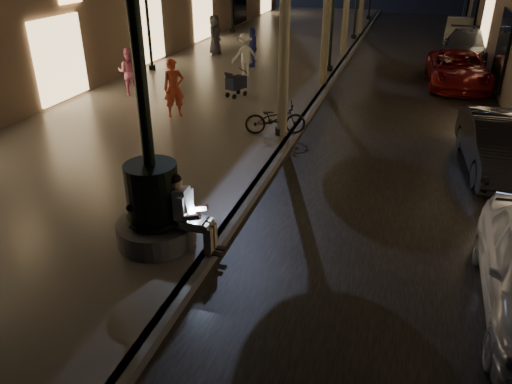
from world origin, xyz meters
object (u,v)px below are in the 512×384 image
(car_third, at_px, (458,70))
(pedestrian_red, at_px, (174,88))
(seated_man_laptop, at_px, (186,210))
(lamp_curb_a, at_px, (283,20))
(car_fifth, at_px, (459,30))
(bicycle, at_px, (275,118))
(fountain_lamppost, at_px, (152,191))
(car_second, at_px, (499,144))
(car_rear, at_px, (465,47))
(pedestrian_pink, at_px, (129,72))
(pedestrian_white, at_px, (245,55))
(pedestrian_blue, at_px, (252,47))
(pedestrian_dark, at_px, (215,35))
(stroller, at_px, (236,83))

(car_third, distance_m, pedestrian_red, 11.03)
(seated_man_laptop, distance_m, lamp_curb_a, 6.43)
(car_fifth, bearing_deg, bicycle, -103.29)
(fountain_lamppost, xyz_separation_m, pedestrian_red, (-2.78, 6.65, -0.14))
(car_second, relative_size, car_rear, 0.87)
(pedestrian_pink, bearing_deg, car_fifth, -140.88)
(seated_man_laptop, bearing_deg, pedestrian_white, 103.74)
(car_fifth, height_order, pedestrian_blue, pedestrian_blue)
(car_fifth, xyz_separation_m, pedestrian_dark, (-11.23, -8.04, 0.45))
(car_third, distance_m, pedestrian_blue, 8.26)
(car_rear, distance_m, pedestrian_dark, 11.57)
(car_rear, bearing_deg, car_second, -85.53)
(seated_man_laptop, height_order, pedestrian_white, pedestrian_white)
(car_third, relative_size, car_fifth, 1.19)
(lamp_curb_a, bearing_deg, fountain_lamppost, -96.65)
(pedestrian_red, distance_m, bicycle, 3.41)
(stroller, bearing_deg, fountain_lamppost, -55.18)
(pedestrian_pink, bearing_deg, lamp_curb_a, 144.35)
(stroller, bearing_deg, pedestrian_dark, 141.18)
(bicycle, bearing_deg, pedestrian_pink, 49.00)
(car_second, bearing_deg, pedestrian_pink, 162.21)
(fountain_lamppost, relative_size, seated_man_laptop, 3.75)
(pedestrian_white, xyz_separation_m, bicycle, (2.90, -6.09, -0.38))
(pedestrian_white, bearing_deg, pedestrian_pink, 16.71)
(car_rear, xyz_separation_m, pedestrian_white, (-8.55, -6.39, 0.34))
(lamp_curb_a, relative_size, pedestrian_pink, 2.97)
(lamp_curb_a, distance_m, pedestrian_blue, 8.74)
(car_second, height_order, pedestrian_dark, pedestrian_dark)
(fountain_lamppost, distance_m, car_third, 14.85)
(pedestrian_dark, bearing_deg, pedestrian_blue, -132.60)
(car_second, xyz_separation_m, pedestrian_red, (-8.98, 1.01, 0.39))
(car_second, height_order, bicycle, car_second)
(lamp_curb_a, xyz_separation_m, bicycle, (-0.15, 0.03, -2.60))
(car_second, relative_size, car_third, 0.88)
(pedestrian_white, xyz_separation_m, pedestrian_dark, (-2.68, 3.62, 0.07))
(car_second, relative_size, pedestrian_white, 2.49)
(seated_man_laptop, xyz_separation_m, pedestrian_pink, (-5.88, 8.33, 0.08))
(seated_man_laptop, distance_m, pedestrian_red, 7.47)
(fountain_lamppost, height_order, lamp_curb_a, fountain_lamppost)
(car_second, height_order, pedestrian_blue, pedestrian_blue)
(pedestrian_blue, height_order, pedestrian_dark, pedestrian_dark)
(car_second, height_order, car_third, car_second)
(pedestrian_blue, bearing_deg, lamp_curb_a, -6.85)
(lamp_curb_a, bearing_deg, seated_man_laptop, -90.83)
(fountain_lamppost, bearing_deg, pedestrian_red, 112.71)
(car_fifth, xyz_separation_m, pedestrian_pink, (-11.46, -15.45, 0.37))
(pedestrian_red, bearing_deg, stroller, 29.69)
(lamp_curb_a, distance_m, car_rear, 13.90)
(seated_man_laptop, height_order, bicycle, seated_man_laptop)
(pedestrian_pink, height_order, pedestrian_white, pedestrian_white)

